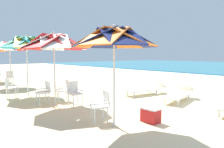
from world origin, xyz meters
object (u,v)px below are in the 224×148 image
(plastic_chair_2, at_px, (44,91))
(plastic_chair_4, at_px, (10,87))
(sun_lounger_1, at_px, (179,94))
(cooler_box, at_px, (151,115))
(beach_umbrella_3, at_px, (10,47))
(beach_umbrella_2, at_px, (26,43))
(plastic_chair_1, at_px, (74,92))
(plastic_chair_0, at_px, (102,104))
(sun_lounger_2, at_px, (146,89))
(beach_umbrella_1, at_px, (54,43))
(beach_umbrella_0, at_px, (114,39))
(plastic_chair_5, at_px, (10,77))
(plastic_chair_3, at_px, (64,89))

(plastic_chair_2, bearing_deg, plastic_chair_4, -161.68)
(sun_lounger_1, height_order, cooler_box, sun_lounger_1)
(beach_umbrella_3, bearing_deg, beach_umbrella_2, -4.08)
(plastic_chair_1, height_order, beach_umbrella_2, beach_umbrella_2)
(plastic_chair_0, bearing_deg, sun_lounger_2, 113.66)
(plastic_chair_0, bearing_deg, cooler_box, 47.18)
(beach_umbrella_1, bearing_deg, beach_umbrella_0, 1.87)
(plastic_chair_4, height_order, plastic_chair_5, same)
(plastic_chair_3, bearing_deg, plastic_chair_0, -9.71)
(beach_umbrella_0, height_order, plastic_chair_3, beach_umbrella_0)
(beach_umbrella_0, xyz_separation_m, plastic_chair_2, (-3.54, -0.28, -1.73))
(plastic_chair_2, height_order, plastic_chair_5, same)
(beach_umbrella_2, bearing_deg, sun_lounger_2, 49.64)
(beach_umbrella_0, height_order, sun_lounger_2, beach_umbrella_0)
(plastic_chair_0, bearing_deg, plastic_chair_1, 168.28)
(plastic_chair_0, height_order, sun_lounger_1, plastic_chair_0)
(plastic_chair_0, height_order, plastic_chair_3, same)
(beach_umbrella_0, height_order, beach_umbrella_2, beach_umbrella_2)
(beach_umbrella_0, bearing_deg, beach_umbrella_3, 179.13)
(beach_umbrella_1, height_order, plastic_chair_3, beach_umbrella_1)
(plastic_chair_2, xyz_separation_m, plastic_chair_5, (-6.30, 0.59, 0.00))
(plastic_chair_2, bearing_deg, sun_lounger_2, 73.19)
(cooler_box, bearing_deg, plastic_chair_4, -162.17)
(beach_umbrella_1, relative_size, plastic_chair_5, 3.04)
(plastic_chair_1, bearing_deg, beach_umbrella_1, -128.92)
(plastic_chair_3, relative_size, beach_umbrella_2, 0.32)
(plastic_chair_1, xyz_separation_m, plastic_chair_5, (-7.22, -0.12, 0.00))
(beach_umbrella_1, bearing_deg, sun_lounger_1, 57.81)
(plastic_chair_2, height_order, cooler_box, plastic_chair_2)
(plastic_chair_2, xyz_separation_m, plastic_chair_3, (0.06, 0.79, 0.00))
(plastic_chair_4, bearing_deg, plastic_chair_0, 10.41)
(beach_umbrella_0, distance_m, plastic_chair_5, 10.00)
(beach_umbrella_3, bearing_deg, beach_umbrella_0, -0.87)
(plastic_chair_3, distance_m, sun_lounger_1, 4.55)
(plastic_chair_5, height_order, cooler_box, plastic_chair_5)
(plastic_chair_4, height_order, beach_umbrella_3, beach_umbrella_3)
(beach_umbrella_3, bearing_deg, plastic_chair_1, 2.63)
(sun_lounger_1, relative_size, cooler_box, 4.46)
(plastic_chair_5, xyz_separation_m, cooler_box, (10.26, 0.66, -0.30))
(beach_umbrella_1, bearing_deg, plastic_chair_4, -161.28)
(plastic_chair_3, xyz_separation_m, sun_lounger_2, (1.23, 3.49, -0.22))
(plastic_chair_0, bearing_deg, plastic_chair_5, 178.06)
(sun_lounger_2, bearing_deg, plastic_chair_0, -66.34)
(cooler_box, bearing_deg, beach_umbrella_3, -174.98)
(plastic_chair_5, distance_m, sun_lounger_2, 8.44)
(plastic_chair_1, relative_size, plastic_chair_4, 1.00)
(beach_umbrella_2, bearing_deg, cooler_box, 9.91)
(beach_umbrella_1, relative_size, plastic_chair_3, 3.04)
(sun_lounger_1, bearing_deg, beach_umbrella_2, -142.27)
(plastic_chair_1, bearing_deg, beach_umbrella_3, -177.37)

